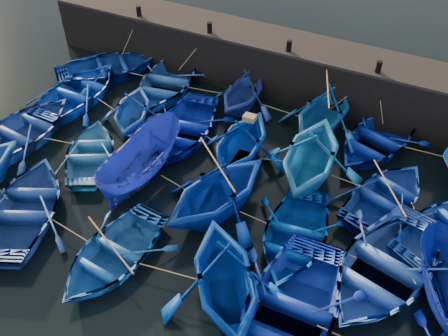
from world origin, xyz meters
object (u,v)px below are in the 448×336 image
at_px(boat_8, 183,128).
at_px(wooden_crate, 250,118).
at_px(boat_0, 108,67).
at_px(boat_13, 22,131).

distance_m(boat_8, wooden_crate, 3.77).
relative_size(boat_0, boat_13, 0.95).
xyz_separation_m(boat_0, boat_8, (5.98, -2.66, -0.00)).
height_order(boat_8, boat_13, boat_13).
xyz_separation_m(boat_13, wooden_crate, (9.28, 2.97, 1.82)).
height_order(boat_13, wooden_crate, wooden_crate).
bearing_deg(boat_0, boat_13, 131.51).
relative_size(boat_13, wooden_crate, 11.65).
bearing_deg(boat_8, boat_13, -159.25).
xyz_separation_m(boat_8, wooden_crate, (3.27, -0.37, 1.84)).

